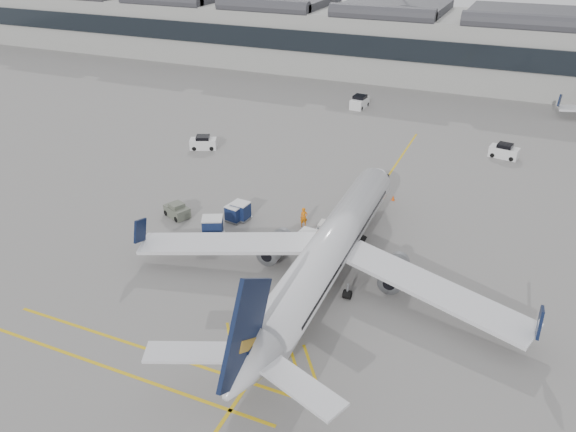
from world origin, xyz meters
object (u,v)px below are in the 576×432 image
at_px(baggage_cart_a, 309,239).
at_px(ramp_agent_b, 274,249).
at_px(pushback_tug, 177,211).
at_px(belt_loader, 335,234).
at_px(ramp_agent_a, 304,217).
at_px(airliner_main, 328,252).

relative_size(baggage_cart_a, ramp_agent_b, 0.99).
bearing_deg(pushback_tug, baggage_cart_a, 21.83).
distance_m(belt_loader, pushback_tug, 15.76).
bearing_deg(baggage_cart_a, pushback_tug, -175.60).
bearing_deg(belt_loader, ramp_agent_a, 159.52).
distance_m(ramp_agent_a, pushback_tug, 12.52).
bearing_deg(ramp_agent_a, airliner_main, -88.46).
bearing_deg(belt_loader, baggage_cart_a, -126.19).
bearing_deg(pushback_tug, ramp_agent_a, 38.03).
height_order(baggage_cart_a, ramp_agent_a, ramp_agent_a).
xyz_separation_m(airliner_main, ramp_agent_a, (-5.12, 7.65, -1.76)).
distance_m(airliner_main, pushback_tug, 17.97).
height_order(airliner_main, baggage_cart_a, airliner_main).
distance_m(airliner_main, ramp_agent_a, 9.37).
xyz_separation_m(airliner_main, ramp_agent_b, (-5.32, 1.39, -1.83)).
height_order(airliner_main, ramp_agent_b, airliner_main).
xyz_separation_m(ramp_agent_a, ramp_agent_b, (-0.20, -6.26, -0.06)).
xyz_separation_m(airliner_main, belt_loader, (-1.61, 6.50, -2.16)).
distance_m(ramp_agent_a, ramp_agent_b, 6.26).
relative_size(airliner_main, belt_loader, 7.32).
bearing_deg(ramp_agent_a, ramp_agent_b, -124.11).
bearing_deg(ramp_agent_b, ramp_agent_a, -102.84).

